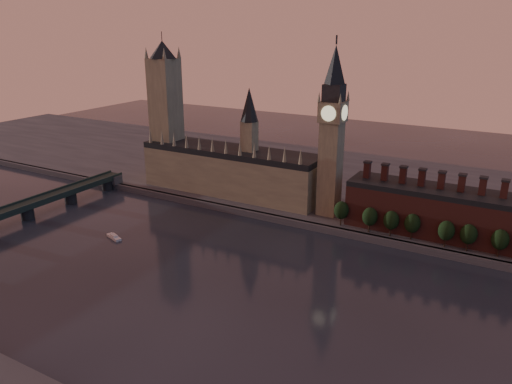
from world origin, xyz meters
TOP-DOWN VIEW (x-y plane):
  - ground at (0.00, 0.00)m, footprint 900.00×900.00m
  - north_bank at (0.00, 178.04)m, footprint 900.00×182.00m
  - palace_of_westminster at (-64.41, 114.91)m, footprint 130.00×30.30m
  - victoria_tower at (-120.00, 115.00)m, footprint 24.00×24.00m
  - big_ben at (10.00, 110.00)m, footprint 15.00×15.00m
  - chimney_block at (80.00, 110.00)m, footprint 110.00×25.00m
  - embankment_tree_0 at (23.73, 95.38)m, footprint 8.60×8.60m
  - embankment_tree_1 at (41.40, 93.59)m, footprint 8.60×8.60m
  - embankment_tree_2 at (53.36, 94.19)m, footprint 8.60×8.60m
  - embankment_tree_3 at (64.63, 95.42)m, footprint 8.60×8.60m
  - embankment_tree_4 at (82.64, 93.92)m, footprint 8.60×8.60m
  - embankment_tree_5 at (93.58, 94.66)m, footprint 8.60×8.60m
  - embankment_tree_6 at (108.43, 95.18)m, footprint 8.60×8.60m
  - river_boat at (-85.88, 21.72)m, footprint 12.50×7.21m

SIDE VIEW (x-z plane):
  - ground at x=0.00m, z-range 0.00..0.00m
  - river_boat at x=-85.88m, z-range -0.28..2.13m
  - north_bank at x=0.00m, z-range 0.00..4.00m
  - embankment_tree_0 at x=23.73m, z-range 6.03..20.91m
  - embankment_tree_1 at x=41.40m, z-range 6.03..20.91m
  - embankment_tree_2 at x=53.36m, z-range 6.03..20.91m
  - embankment_tree_3 at x=64.63m, z-range 6.03..20.91m
  - embankment_tree_4 at x=82.64m, z-range 6.03..20.91m
  - embankment_tree_5 at x=93.58m, z-range 6.03..20.91m
  - embankment_tree_6 at x=108.43m, z-range 6.03..20.91m
  - chimney_block at x=80.00m, z-range -0.68..36.32m
  - palace_of_westminster at x=-64.41m, z-range -15.37..58.63m
  - big_ben at x=10.00m, z-range 3.33..110.33m
  - victoria_tower at x=-120.00m, z-range 5.09..113.09m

